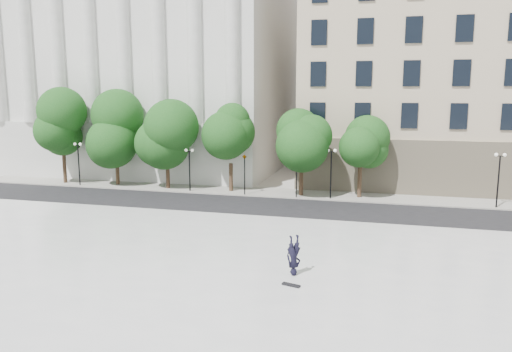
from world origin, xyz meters
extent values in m
plane|color=#B8B5AE|center=(0.00, 0.00, 0.00)|extent=(160.00, 160.00, 0.00)
cube|color=white|center=(0.00, 3.00, 0.23)|extent=(44.00, 22.00, 0.45)
cube|color=black|center=(0.00, 18.00, 0.01)|extent=(60.00, 8.00, 0.02)
cube|color=#A4A197|center=(0.00, 24.00, 0.06)|extent=(60.00, 4.00, 0.12)
cube|color=silver|center=(-17.00, 39.00, 12.50)|extent=(30.00, 26.00, 25.00)
cube|color=tan|center=(20.00, 39.00, 10.50)|extent=(36.00, 26.00, 21.00)
cylinder|color=black|center=(-1.86, 22.30, 1.75)|extent=(0.10, 0.10, 3.50)
imported|color=black|center=(-1.86, 22.30, 3.86)|extent=(1.05, 1.78, 0.71)
cylinder|color=black|center=(2.79, 22.30, 1.75)|extent=(0.10, 0.10, 3.50)
imported|color=black|center=(2.79, 22.30, 3.86)|extent=(0.85, 1.80, 0.71)
imported|color=black|center=(6.05, 3.14, 0.72)|extent=(1.71, 2.03, 0.54)
cube|color=black|center=(6.18, 1.76, 0.49)|extent=(0.90, 0.45, 0.09)
cylinder|color=#382619|center=(-20.94, 23.42, 1.50)|extent=(0.36, 0.36, 3.01)
sphere|color=#134315|center=(-20.94, 23.42, 5.59)|extent=(4.48, 4.48, 4.48)
cylinder|color=#382619|center=(-15.31, 23.87, 1.40)|extent=(0.36, 0.36, 2.80)
sphere|color=#134315|center=(-15.31, 23.87, 5.19)|extent=(4.36, 4.36, 4.36)
cylinder|color=#382619|center=(-9.72, 23.36, 1.38)|extent=(0.36, 0.36, 2.76)
sphere|color=#134315|center=(-9.72, 23.36, 5.13)|extent=(4.54, 4.54, 4.54)
cylinder|color=#382619|center=(-3.54, 23.62, 1.34)|extent=(0.36, 0.36, 2.68)
sphere|color=#134315|center=(-3.54, 23.62, 4.98)|extent=(3.88, 3.88, 3.88)
cylinder|color=#382619|center=(3.04, 23.25, 1.27)|extent=(0.36, 0.36, 2.54)
sphere|color=#134315|center=(3.04, 23.25, 4.72)|extent=(4.10, 4.10, 4.10)
cylinder|color=#382619|center=(8.06, 23.81, 1.41)|extent=(0.36, 0.36, 2.82)
sphere|color=#134315|center=(8.06, 23.81, 5.23)|extent=(3.97, 3.97, 3.97)
cylinder|color=black|center=(-18.73, 22.60, 2.02)|extent=(0.12, 0.12, 4.05)
cube|color=black|center=(-18.73, 22.60, 4.05)|extent=(0.60, 0.06, 0.06)
sphere|color=white|center=(-19.03, 22.60, 4.15)|extent=(0.28, 0.28, 0.28)
sphere|color=white|center=(-18.43, 22.60, 4.15)|extent=(0.28, 0.28, 0.28)
cylinder|color=black|center=(-7.19, 22.60, 1.90)|extent=(0.12, 0.12, 3.79)
cube|color=black|center=(-7.19, 22.60, 3.79)|extent=(0.60, 0.06, 0.06)
sphere|color=white|center=(-7.49, 22.60, 3.89)|extent=(0.28, 0.28, 0.28)
sphere|color=white|center=(-6.89, 22.60, 3.89)|extent=(0.28, 0.28, 0.28)
cylinder|color=black|center=(5.70, 22.60, 2.08)|extent=(0.12, 0.12, 4.15)
cube|color=black|center=(5.70, 22.60, 4.15)|extent=(0.60, 0.06, 0.06)
sphere|color=white|center=(5.40, 22.60, 4.25)|extent=(0.28, 0.28, 0.28)
sphere|color=white|center=(6.00, 22.60, 4.25)|extent=(0.28, 0.28, 0.28)
cylinder|color=black|center=(18.80, 22.60, 2.10)|extent=(0.12, 0.12, 4.21)
cube|color=black|center=(18.80, 22.60, 4.21)|extent=(0.60, 0.06, 0.06)
sphere|color=white|center=(18.50, 22.60, 4.31)|extent=(0.28, 0.28, 0.28)
sphere|color=white|center=(19.10, 22.60, 4.31)|extent=(0.28, 0.28, 0.28)
camera|label=1|loc=(10.06, -19.50, 9.23)|focal=35.00mm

